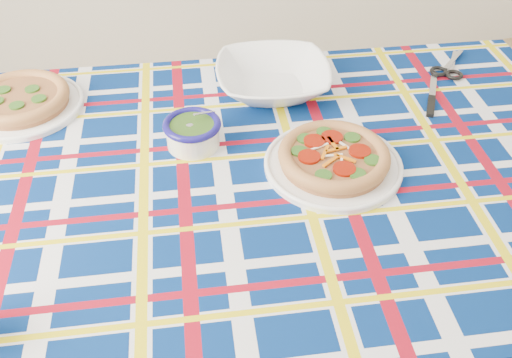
{
  "coord_description": "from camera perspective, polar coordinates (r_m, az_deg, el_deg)",
  "views": [
    {
      "loc": [
        -0.44,
        -0.85,
        1.67
      ],
      "look_at": [
        -0.22,
        0.1,
        0.83
      ],
      "focal_mm": 40.0,
      "sensor_mm": 36.0,
      "label": 1
    }
  ],
  "objects": [
    {
      "name": "dining_table",
      "position": [
        1.39,
        0.39,
        -1.73
      ],
      "size": [
        1.81,
        1.23,
        0.81
      ],
      "rotation": [
        0.0,
        0.0,
        -0.1
      ],
      "color": "brown",
      "rests_on": "floor"
    },
    {
      "name": "pesto_bowl",
      "position": [
        1.4,
        -6.37,
        4.81
      ],
      "size": [
        0.15,
        0.15,
        0.08
      ],
      "primitive_type": null,
      "rotation": [
        0.0,
        0.0,
        -0.07
      ],
      "color": "#213F11",
      "rests_on": "tablecloth"
    },
    {
      "name": "serving_bowl",
      "position": [
        1.61,
        1.71,
        10.02
      ],
      "size": [
        0.36,
        0.36,
        0.08
      ],
      "primitive_type": "imported",
      "rotation": [
        0.0,
        0.0,
        -0.14
      ],
      "color": "white",
      "rests_on": "tablecloth"
    },
    {
      "name": "table_knife",
      "position": [
        1.71,
        17.29,
        8.9
      ],
      "size": [
        0.14,
        0.23,
        0.01
      ],
      "primitive_type": null,
      "rotation": [
        0.0,
        0.0,
        1.05
      ],
      "color": "silver",
      "rests_on": "tablecloth"
    },
    {
      "name": "main_focaccia_plate",
      "position": [
        1.34,
        7.8,
        2.24
      ],
      "size": [
        0.4,
        0.4,
        0.06
      ],
      "primitive_type": null,
      "rotation": [
        0.0,
        0.0,
        -0.24
      ],
      "color": "#915933",
      "rests_on": "tablecloth"
    },
    {
      "name": "kitchen_scissors",
      "position": [
        1.85,
        19.12,
        11.14
      ],
      "size": [
        0.22,
        0.23,
        0.02
      ],
      "primitive_type": null,
      "rotation": [
        0.0,
        0.0,
        0.85
      ],
      "color": "silver",
      "rests_on": "tablecloth"
    },
    {
      "name": "tablecloth",
      "position": [
        1.38,
        0.39,
        -0.92
      ],
      "size": [
        1.85,
        1.27,
        0.11
      ],
      "primitive_type": null,
      "rotation": [
        0.0,
        0.0,
        -0.1
      ],
      "color": "navy",
      "rests_on": "dining_table"
    },
    {
      "name": "second_focaccia_plate",
      "position": [
        1.66,
        -22.52,
        7.42
      ],
      "size": [
        0.34,
        0.34,
        0.06
      ],
      "primitive_type": null,
      "rotation": [
        0.0,
        0.0,
        -0.02
      ],
      "color": "#915933",
      "rests_on": "tablecloth"
    }
  ]
}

